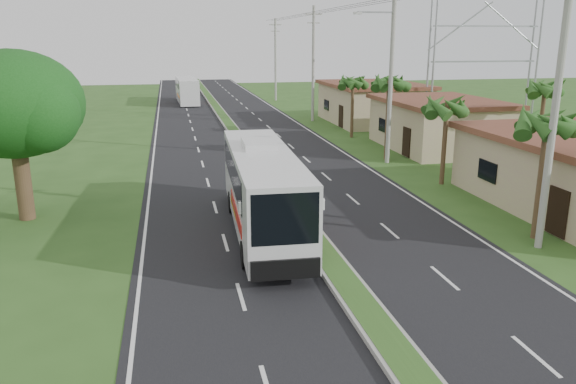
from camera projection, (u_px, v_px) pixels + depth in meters
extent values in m
plane|color=#2E511D|center=(346.00, 287.00, 18.48)|extent=(180.00, 180.00, 0.00)
cube|color=black|center=(255.00, 162.00, 37.36)|extent=(14.00, 160.00, 0.02)
cube|color=gray|center=(255.00, 161.00, 37.34)|extent=(1.20, 160.00, 0.17)
cube|color=#2E511D|center=(255.00, 159.00, 37.32)|extent=(0.95, 160.00, 0.02)
cube|color=silver|center=(152.00, 166.00, 36.04)|extent=(0.12, 160.00, 0.01)
cube|color=silver|center=(351.00, 158.00, 38.69)|extent=(0.12, 160.00, 0.01)
cube|color=tan|center=(438.00, 126.00, 41.58)|extent=(7.00, 10.00, 3.35)
cube|color=#57291E|center=(440.00, 101.00, 41.10)|extent=(7.60, 10.60, 0.32)
cube|color=tan|center=(372.00, 104.00, 54.78)|extent=(8.00, 11.00, 3.50)
cube|color=#57291E|center=(373.00, 85.00, 54.28)|extent=(8.60, 11.60, 0.32)
cylinder|color=#473321|center=(541.00, 179.00, 22.44)|extent=(0.26, 0.26, 5.00)
cylinder|color=#473321|center=(444.00, 144.00, 31.07)|extent=(0.26, 0.26, 4.60)
cylinder|color=#473321|center=(387.00, 120.00, 37.45)|extent=(0.26, 0.26, 5.40)
cylinder|color=#473321|center=(352.00, 108.00, 46.13)|extent=(0.26, 0.26, 4.80)
cylinder|color=#473321|center=(541.00, 126.00, 35.42)|extent=(0.26, 0.26, 5.20)
cylinder|color=#473321|center=(22.00, 176.00, 25.02)|extent=(0.70, 0.70, 4.00)
ellipsoid|color=#134412|center=(13.00, 104.00, 24.18)|extent=(6.00, 6.00, 4.68)
sphere|color=#134412|center=(39.00, 113.00, 23.55)|extent=(3.40, 3.40, 3.40)
cylinder|color=gray|center=(555.00, 107.00, 20.60)|extent=(0.28, 0.28, 11.00)
cylinder|color=gray|center=(391.00, 70.00, 35.58)|extent=(0.28, 0.28, 12.00)
cube|color=gray|center=(376.00, 12.00, 34.42)|extent=(2.40, 0.10, 0.10)
cylinder|color=gray|center=(313.00, 65.00, 54.60)|extent=(0.28, 0.28, 11.00)
cube|color=gray|center=(314.00, 14.00, 53.36)|extent=(1.60, 0.12, 0.12)
cube|color=gray|center=(314.00, 23.00, 53.57)|extent=(1.20, 0.10, 0.10)
cylinder|color=gray|center=(275.00, 60.00, 73.55)|extent=(0.28, 0.28, 10.50)
cube|color=gray|center=(275.00, 25.00, 72.38)|extent=(1.60, 0.12, 0.12)
cube|color=gray|center=(275.00, 31.00, 72.59)|extent=(1.20, 0.10, 0.10)
cylinder|color=gray|center=(434.00, 62.00, 48.12)|extent=(0.18, 0.18, 12.00)
cylinder|color=gray|center=(537.00, 61.00, 50.10)|extent=(0.18, 0.18, 12.00)
cylinder|color=gray|center=(429.00, 62.00, 49.06)|extent=(0.18, 0.18, 12.00)
cylinder|color=gray|center=(530.00, 61.00, 51.04)|extent=(0.18, 0.18, 12.00)
cube|color=gray|center=(484.00, 61.00, 49.58)|extent=(10.00, 0.14, 0.14)
cube|color=gray|center=(487.00, 26.00, 48.79)|extent=(10.00, 0.14, 0.14)
cube|color=silver|center=(263.00, 188.00, 23.21)|extent=(2.86, 11.67, 3.04)
cube|color=black|center=(261.00, 169.00, 23.59)|extent=(2.82, 9.35, 1.22)
cube|color=black|center=(285.00, 219.00, 17.63)|extent=(2.18, 0.22, 1.70)
cube|color=red|center=(266.00, 210.00, 22.27)|extent=(2.66, 5.11, 0.53)
cube|color=yellow|center=(262.00, 206.00, 23.71)|extent=(2.57, 2.99, 0.24)
cube|color=silver|center=(259.00, 144.00, 23.88)|extent=(1.44, 2.37, 0.27)
cylinder|color=black|center=(245.00, 255.00, 19.93)|extent=(0.35, 1.02, 1.00)
cylinder|color=black|center=(306.00, 251.00, 20.28)|extent=(0.35, 1.02, 1.00)
cylinder|color=black|center=(232.00, 202.00, 26.36)|extent=(0.35, 1.02, 1.00)
cylinder|color=black|center=(278.00, 200.00, 26.71)|extent=(0.35, 1.02, 1.00)
cube|color=silver|center=(187.00, 90.00, 71.41)|extent=(2.67, 10.76, 2.97)
cube|color=black|center=(186.00, 83.00, 71.61)|extent=(2.63, 7.97, 1.01)
cube|color=orange|center=(188.00, 95.00, 70.68)|extent=(2.54, 5.19, 0.33)
cylinder|color=black|center=(181.00, 103.00, 67.35)|extent=(0.31, 0.90, 0.89)
cylinder|color=black|center=(198.00, 103.00, 67.81)|extent=(0.31, 0.90, 0.89)
cylinder|color=black|center=(178.00, 97.00, 75.19)|extent=(0.31, 0.90, 0.89)
cylinder|color=black|center=(193.00, 96.00, 75.65)|extent=(0.31, 0.90, 0.89)
imported|color=black|center=(254.00, 197.00, 27.31)|extent=(1.60, 1.00, 0.93)
imported|color=maroon|center=(253.00, 178.00, 27.06)|extent=(0.76, 0.64, 1.78)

